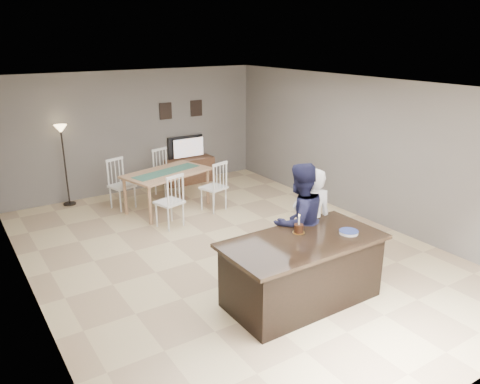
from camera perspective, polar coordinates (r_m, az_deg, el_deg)
floor at (r=7.84m, az=-1.21°, el=-7.24°), size 8.00×8.00×0.00m
room_shell at (r=7.26m, az=-1.30°, el=4.76°), size 8.00×8.00×8.00m
kitchen_island at (r=6.34m, az=7.55°, el=-9.42°), size 2.15×1.10×0.90m
tv_console at (r=11.37m, az=-6.19°, el=2.60°), size 1.20×0.40×0.60m
television at (r=11.29m, az=-6.46°, el=5.43°), size 0.91×0.12×0.53m
tv_screen_glow at (r=11.21m, az=-6.27°, el=5.39°), size 0.78×0.00×0.78m
picture_frames at (r=11.22m, az=-7.17°, el=9.94°), size 1.10×0.02×0.38m
doorway at (r=4.34m, az=-19.37°, el=-12.44°), size 0.00×2.10×2.65m
woman at (r=6.94m, az=8.70°, el=-3.61°), size 0.69×0.57×1.63m
man at (r=6.77m, az=7.20°, el=-3.63°), size 0.85×0.67×1.74m
birthday_cake at (r=6.32m, az=7.16°, el=-4.41°), size 0.17×0.17×0.26m
plate_stack at (r=6.42m, az=13.11°, el=-4.78°), size 0.26×0.26×0.04m
dining_table at (r=9.58m, az=-8.88°, el=1.67°), size 2.06×2.26×1.03m
floor_lamp at (r=10.21m, az=-20.84°, el=5.55°), size 0.25×0.25×1.70m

